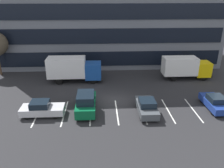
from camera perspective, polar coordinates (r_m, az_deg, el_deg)
The scene contains 8 objects.
ground_plane at distance 27.25m, azimuth 0.81°, elevation -4.12°, with size 120.00×120.00×0.00m, color #262628.
lot_markings at distance 24.85m, azimuth 1.22°, elevation -6.91°, with size 16.94×5.40×0.01m.
box_truck_yellow at distance 34.99m, azimuth 17.82°, elevation 4.11°, with size 6.99×2.31×3.24m.
box_truck_blue at distance 32.65m, azimuth -9.56°, elevation 3.90°, with size 7.59×2.51×3.52m.
sedan_silver at distance 24.96m, azimuth -17.02°, elevation -5.89°, with size 4.44×1.86×1.59m.
sedan_navy at distance 27.59m, azimuth 24.23°, elevation -4.19°, with size 1.83×4.38×1.57m.
sedan_charcoal at distance 24.57m, azimuth 8.62°, elevation -5.54°, with size 1.87×4.46×1.60m.
suv_forest at distance 24.60m, azimuth -6.50°, elevation -4.63°, with size 2.03×4.79×2.17m.
Camera 1 is at (-1.62, -24.33, 12.16)m, focal length 36.72 mm.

